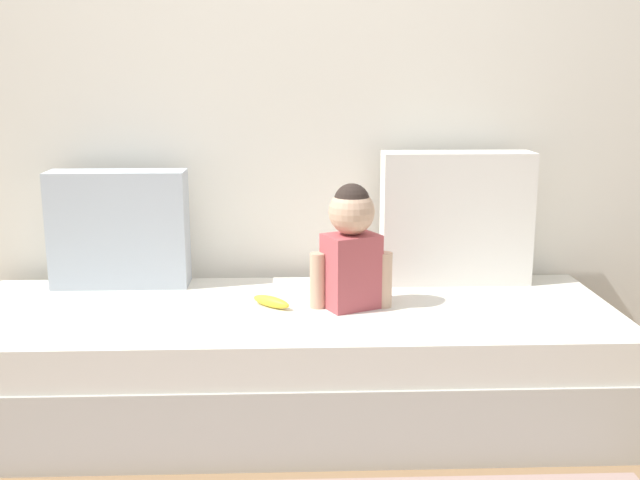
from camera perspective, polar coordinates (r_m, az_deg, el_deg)
The scene contains 7 objects.
ground_plane at distance 2.89m, azimuth -2.28°, elevation -13.00°, with size 12.00×12.00×0.00m, color #93704C.
back_wall at distance 3.15m, azimuth -2.47°, elevation 12.64°, with size 5.63×0.10×2.50m, color silver.
couch at distance 2.80m, azimuth -2.31°, elevation -9.23°, with size 2.43×0.85×0.41m.
throw_pillow_left at distance 3.06m, azimuth -14.96°, elevation 0.82°, with size 0.53×0.16×0.46m, color #B2BCC6.
throw_pillow_right at distance 3.05m, azimuth 10.25°, elevation 1.65°, with size 0.59×0.16×0.53m, color silver.
toddler at distance 2.68m, azimuth 2.39°, elevation -0.32°, with size 0.30×0.20×0.45m.
banana at distance 2.74m, azimuth -3.72°, elevation -4.68°, with size 0.17×0.04×0.04m, color yellow.
Camera 1 is at (0.01, -2.60, 1.25)m, focal length 42.23 mm.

